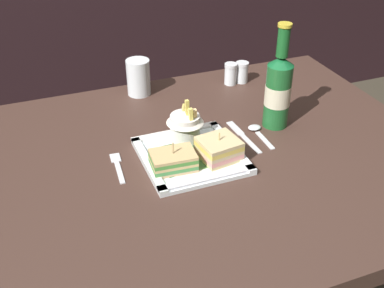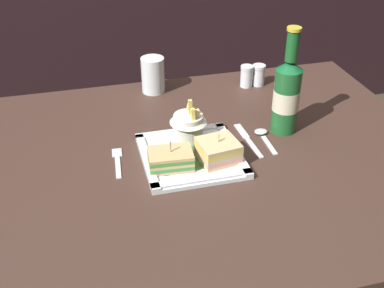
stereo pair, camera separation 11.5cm
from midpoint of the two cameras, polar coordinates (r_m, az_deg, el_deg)
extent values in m
cube|color=#3F2A22|center=(1.18, -2.60, -2.66)|extent=(1.24, 0.91, 0.04)
cylinder|color=#3E2112|center=(1.87, 9.60, -2.35)|extent=(0.08, 0.08, 0.71)
cube|color=white|center=(1.17, -2.99, -1.51)|extent=(0.24, 0.24, 0.01)
cube|color=#376333|center=(1.16, -3.00, -1.27)|extent=(0.17, 0.14, 0.00)
cube|color=silver|center=(1.08, -1.16, -4.15)|extent=(0.24, 0.02, 0.01)
cube|color=white|center=(1.25, -4.59, 1.38)|extent=(0.24, 0.02, 0.01)
cube|color=white|center=(1.14, -8.13, -2.27)|extent=(0.02, 0.24, 0.01)
cube|color=white|center=(1.19, 1.89, -0.14)|extent=(0.02, 0.24, 0.01)
cube|color=tan|center=(1.12, -5.17, -2.76)|extent=(0.11, 0.08, 0.01)
cube|color=#4A904B|center=(1.11, -5.19, -2.41)|extent=(0.11, 0.08, 0.01)
cube|color=tan|center=(1.11, -5.21, -2.06)|extent=(0.11, 0.08, 0.01)
cube|color=#498F3A|center=(1.10, -5.23, -1.70)|extent=(0.11, 0.08, 0.01)
cube|color=tan|center=(1.10, -5.26, -1.34)|extent=(0.11, 0.08, 0.01)
cylinder|color=tan|center=(1.10, -5.25, -1.46)|extent=(0.00, 0.00, 0.07)
cube|color=#DFBF83|center=(1.15, 0.32, -1.53)|extent=(0.10, 0.10, 0.01)
cube|color=pink|center=(1.14, 0.33, -1.10)|extent=(0.10, 0.10, 0.01)
cube|color=#D9B98D|center=(1.14, 0.33, -0.67)|extent=(0.10, 0.10, 0.01)
cube|color=#E8C656|center=(1.13, 0.33, -0.24)|extent=(0.10, 0.10, 0.01)
cube|color=#D5B883|center=(1.12, 0.33, 0.20)|extent=(0.10, 0.10, 0.01)
cylinder|color=tan|center=(1.13, 0.33, -0.25)|extent=(0.00, 0.00, 0.07)
cylinder|color=silver|center=(1.20, -3.56, 1.87)|extent=(0.07, 0.07, 0.07)
cone|color=white|center=(1.19, -3.61, 3.15)|extent=(0.09, 0.09, 0.03)
cube|color=#E6D484|center=(1.18, -2.88, 3.01)|extent=(0.02, 0.02, 0.06)
cube|color=#F9D085|center=(1.18, -2.43, 3.01)|extent=(0.02, 0.02, 0.06)
cube|color=#DCC65B|center=(1.18, -3.35, 3.50)|extent=(0.01, 0.01, 0.08)
cube|color=#E8D663|center=(1.17, -2.92, 2.81)|extent=(0.01, 0.01, 0.06)
cube|color=#E4C65F|center=(1.21, -3.75, 3.63)|extent=(0.02, 0.01, 0.05)
cylinder|color=#1D5C2A|center=(1.27, 7.57, 5.59)|extent=(0.07, 0.07, 0.17)
cone|color=#155D2F|center=(1.23, 7.90, 9.67)|extent=(0.07, 0.07, 0.02)
cylinder|color=#195A25|center=(1.21, 8.08, 11.85)|extent=(0.03, 0.03, 0.08)
cylinder|color=gold|center=(1.20, 8.24, 13.75)|extent=(0.04, 0.04, 0.01)
cylinder|color=beige|center=(1.27, 7.58, 5.73)|extent=(0.07, 0.07, 0.06)
cylinder|color=silver|center=(1.46, -8.64, 7.78)|extent=(0.07, 0.07, 0.11)
cylinder|color=silver|center=(1.47, -8.56, 6.84)|extent=(0.06, 0.06, 0.05)
cube|color=silver|center=(1.14, -11.47, -3.41)|extent=(0.02, 0.09, 0.00)
cube|color=silver|center=(1.19, -11.83, -1.71)|extent=(0.03, 0.04, 0.00)
cube|color=silver|center=(1.22, 4.31, -0.03)|extent=(0.02, 0.10, 0.00)
cube|color=silver|center=(1.28, 2.62, 1.82)|extent=(0.02, 0.07, 0.00)
cube|color=silver|center=(1.24, 6.04, 0.34)|extent=(0.01, 0.09, 0.00)
ellipsoid|color=silver|center=(1.28, 4.89, 1.88)|extent=(0.03, 0.03, 0.01)
cylinder|color=silver|center=(1.52, 2.43, 8.09)|extent=(0.04, 0.04, 0.06)
cylinder|color=white|center=(1.52, 2.42, 7.69)|extent=(0.03, 0.03, 0.03)
cylinder|color=silver|center=(1.50, 2.46, 9.25)|extent=(0.04, 0.04, 0.01)
cylinder|color=silver|center=(1.53, 3.79, 8.27)|extent=(0.04, 0.04, 0.06)
cylinder|color=#3F2E21|center=(1.54, 3.77, 7.89)|extent=(0.03, 0.03, 0.03)
cylinder|color=silver|center=(1.52, 3.83, 9.40)|extent=(0.04, 0.04, 0.01)
camera|label=1|loc=(0.06, -92.86, -1.84)|focal=44.97mm
camera|label=2|loc=(0.06, 87.14, 1.84)|focal=44.97mm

